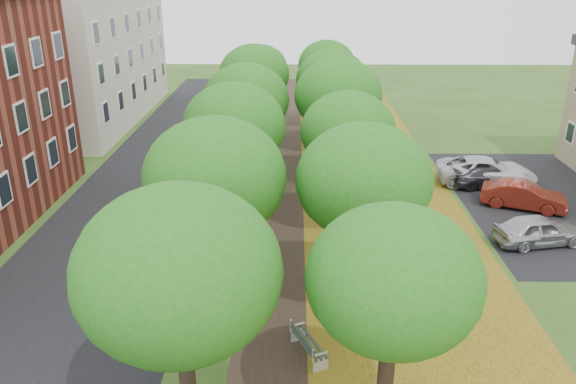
{
  "coord_description": "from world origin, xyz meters",
  "views": [
    {
      "loc": [
        0.4,
        -10.91,
        11.28
      ],
      "look_at": [
        0.09,
        10.94,
        2.5
      ],
      "focal_mm": 35.0,
      "sensor_mm": 36.0,
      "label": 1
    }
  ],
  "objects_px": {
    "car_grey": "(488,175)",
    "car_white": "(486,171)",
    "car_silver": "(539,230)",
    "car_red": "(524,196)",
    "bench": "(307,344)"
  },
  "relations": [
    {
      "from": "bench",
      "to": "car_white",
      "type": "relative_size",
      "value": 0.34
    },
    {
      "from": "car_silver",
      "to": "car_grey",
      "type": "height_order",
      "value": "car_silver"
    },
    {
      "from": "car_grey",
      "to": "car_white",
      "type": "distance_m",
      "value": 0.36
    },
    {
      "from": "bench",
      "to": "car_silver",
      "type": "relative_size",
      "value": 0.47
    },
    {
      "from": "car_silver",
      "to": "car_red",
      "type": "distance_m",
      "value": 4.05
    },
    {
      "from": "car_silver",
      "to": "car_red",
      "type": "relative_size",
      "value": 0.97
    },
    {
      "from": "car_grey",
      "to": "bench",
      "type": "bearing_deg",
      "value": 137.93
    },
    {
      "from": "car_red",
      "to": "car_grey",
      "type": "distance_m",
      "value": 3.14
    },
    {
      "from": "bench",
      "to": "car_grey",
      "type": "distance_m",
      "value": 17.95
    },
    {
      "from": "car_silver",
      "to": "car_white",
      "type": "height_order",
      "value": "car_white"
    },
    {
      "from": "car_silver",
      "to": "car_white",
      "type": "distance_m",
      "value": 7.33
    },
    {
      "from": "car_grey",
      "to": "car_white",
      "type": "relative_size",
      "value": 0.79
    },
    {
      "from": "bench",
      "to": "car_red",
      "type": "distance_m",
      "value": 16.11
    },
    {
      "from": "car_grey",
      "to": "car_white",
      "type": "xyz_separation_m",
      "value": [
        0.0,
        0.34,
        0.13
      ]
    },
    {
      "from": "car_grey",
      "to": "car_red",
      "type": "bearing_deg",
      "value": -172.23
    }
  ]
}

